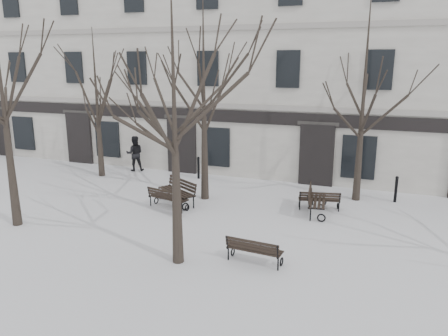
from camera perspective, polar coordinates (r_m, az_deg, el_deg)
The scene contains 16 objects.
ground at distance 15.10m, azimuth -6.40°, elevation -8.80°, with size 100.00×100.00×0.00m, color silver.
building at distance 26.15m, azimuth 6.34°, elevation 13.21°, with size 40.40×10.20×11.40m.
tree_0 at distance 16.68m, azimuth -27.21°, elevation 10.46°, with size 5.87×5.87×8.38m.
tree_1 at distance 15.89m, azimuth -6.55°, elevation 9.36°, with size 5.12×5.12×7.31m.
tree_2 at distance 11.99m, azimuth -6.59°, elevation 9.72°, with size 5.54×5.54×7.92m.
tree_4 at distance 22.72m, azimuth -16.41°, elevation 10.30°, with size 5.14×5.14×7.35m.
tree_5 at distance 17.99m, azimuth -2.68°, elevation 12.26°, with size 5.92×5.92×8.46m.
tree_6 at distance 18.69m, azimuth 17.97°, elevation 11.61°, with size 5.90×5.90×8.43m.
bench_1 at distance 17.61m, azimuth -7.41°, elevation -3.86°, with size 1.79×0.98×0.86m.
bench_2 at distance 12.95m, azimuth 3.94°, elevation -10.57°, with size 1.69×0.75×0.83m.
bench_3 at distance 18.23m, azimuth -6.03°, elevation -2.94°, with size 2.04×1.63×1.00m.
bench_4 at distance 17.73m, azimuth 12.33°, elevation -4.04°, with size 1.68×0.93×0.81m.
bench_5 at distance 17.34m, azimuth 11.85°, elevation -4.04°, with size 0.95×2.07×1.01m.
bollard_a at distance 21.89m, azimuth -3.36°, elevation 0.15°, with size 0.14×0.14×1.13m.
bollard_b at distance 19.61m, azimuth 21.56°, elevation -2.48°, with size 0.14×0.14×1.13m.
pedestrian_b at distance 24.05m, azimuth -11.47°, elevation -0.33°, with size 0.92×0.72×1.89m, color black.
Camera 1 is at (6.34, -12.41, 5.81)m, focal length 35.00 mm.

